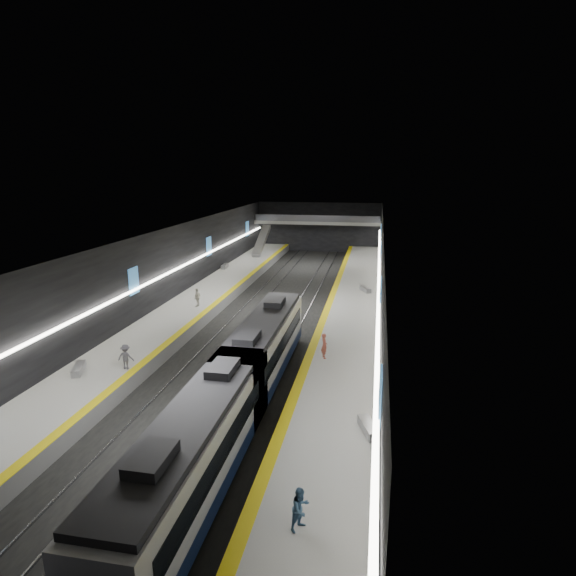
% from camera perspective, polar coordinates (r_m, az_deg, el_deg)
% --- Properties ---
extents(ground, '(70.00, 70.00, 0.00)m').
position_cam_1_polar(ground, '(46.27, -1.72, -2.86)').
color(ground, black).
rests_on(ground, ground).
extents(ceiling, '(20.00, 70.00, 0.04)m').
position_cam_1_polar(ceiling, '(44.60, -1.80, 7.01)').
color(ceiling, beige).
rests_on(ceiling, wall_left).
extents(wall_left, '(0.04, 70.00, 8.00)m').
position_cam_1_polar(wall_left, '(48.37, -13.42, 2.39)').
color(wall_left, black).
rests_on(wall_left, ground).
extents(wall_right, '(0.04, 70.00, 8.00)m').
position_cam_1_polar(wall_right, '(44.25, 11.00, 1.44)').
color(wall_right, black).
rests_on(wall_right, ground).
extents(wall_back, '(20.00, 0.04, 8.00)m').
position_cam_1_polar(wall_back, '(79.37, 3.70, 7.21)').
color(wall_back, black).
rests_on(wall_back, ground).
extents(platform_left, '(5.00, 70.00, 1.00)m').
position_cam_1_polar(platform_left, '(48.24, -10.47, -1.77)').
color(platform_left, slate).
rests_on(platform_left, ground).
extents(tile_surface_left, '(5.00, 70.00, 0.02)m').
position_cam_1_polar(tile_surface_left, '(48.11, -10.49, -1.18)').
color(tile_surface_left, '#B0B0AB').
rests_on(tile_surface_left, platform_left).
extents(tactile_strip_left, '(0.60, 70.00, 0.02)m').
position_cam_1_polar(tactile_strip_left, '(47.37, -8.01, -1.31)').
color(tactile_strip_left, yellow).
rests_on(tactile_strip_left, platform_left).
extents(platform_right, '(5.00, 70.00, 1.00)m').
position_cam_1_polar(platform_right, '(45.18, 7.62, -2.75)').
color(platform_right, slate).
rests_on(platform_right, ground).
extents(tile_surface_right, '(5.00, 70.00, 0.02)m').
position_cam_1_polar(tile_surface_right, '(45.03, 7.64, -2.13)').
color(tile_surface_right, '#B0B0AB').
rests_on(tile_surface_right, platform_right).
extents(tactile_strip_right, '(0.60, 70.00, 0.02)m').
position_cam_1_polar(tactile_strip_right, '(45.19, 4.85, -1.98)').
color(tactile_strip_right, yellow).
rests_on(tactile_strip_right, platform_right).
extents(rails, '(6.52, 70.00, 0.12)m').
position_cam_1_polar(rails, '(46.26, -1.72, -2.79)').
color(rails, gray).
rests_on(rails, ground).
extents(train, '(2.69, 26.96, 3.60)m').
position_cam_1_polar(train, '(26.30, -6.08, -11.46)').
color(train, '#111E3E').
rests_on(train, ground).
extents(ad_posters, '(19.94, 53.50, 2.20)m').
position_cam_1_polar(ad_posters, '(46.12, -1.50, 2.85)').
color(ad_posters, teal).
rests_on(ad_posters, wall_left).
extents(cove_light_left, '(0.25, 68.60, 0.12)m').
position_cam_1_polar(cove_light_left, '(48.33, -13.19, 2.15)').
color(cove_light_left, white).
rests_on(cove_light_left, wall_left).
extents(cove_light_right, '(0.25, 68.60, 0.12)m').
position_cam_1_polar(cove_light_right, '(44.29, 10.73, 1.20)').
color(cove_light_right, white).
rests_on(cove_light_right, wall_right).
extents(mezzanine_bridge, '(20.00, 3.00, 1.50)m').
position_cam_1_polar(mezzanine_bridge, '(77.20, 3.52, 7.80)').
color(mezzanine_bridge, gray).
rests_on(mezzanine_bridge, wall_left).
extents(escalator, '(1.20, 7.50, 3.92)m').
position_cam_1_polar(escalator, '(72.07, -3.16, 5.64)').
color(escalator, '#99999E').
rests_on(escalator, platform_left).
extents(bench_left_near, '(1.19, 1.95, 0.46)m').
position_cam_1_polar(bench_left_near, '(33.29, -23.57, -8.78)').
color(bench_left_near, '#99999E').
rests_on(bench_left_near, platform_left).
extents(bench_left_far, '(0.68, 2.01, 0.48)m').
position_cam_1_polar(bench_left_far, '(61.88, -7.50, 2.56)').
color(bench_left_far, '#99999E').
rests_on(bench_left_far, platform_left).
extents(bench_right_near, '(1.14, 2.00, 0.47)m').
position_cam_1_polar(bench_right_near, '(24.61, 9.49, -16.03)').
color(bench_right_near, '#99999E').
rests_on(bench_right_near, platform_right).
extents(bench_right_far, '(1.29, 1.99, 0.47)m').
position_cam_1_polar(bench_right_far, '(50.43, 9.14, -0.15)').
color(bench_right_far, '#99999E').
rests_on(bench_right_far, platform_right).
extents(passenger_right_a, '(0.63, 0.74, 1.73)m').
position_cam_1_polar(passenger_right_a, '(32.58, 4.32, -6.87)').
color(passenger_right_a, '#B95745').
rests_on(passenger_right_a, platform_right).
extents(passenger_right_b, '(0.95, 1.00, 1.62)m').
position_cam_1_polar(passenger_right_b, '(18.67, 1.51, -24.72)').
color(passenger_right_b, '#436B92').
rests_on(passenger_right_b, platform_right).
extents(passenger_left_a, '(0.54, 1.07, 1.75)m').
position_cam_1_polar(passenger_left_a, '(45.03, -10.68, -1.11)').
color(passenger_left_a, beige).
rests_on(passenger_left_a, platform_left).
extents(passenger_left_b, '(1.08, 0.65, 1.63)m').
position_cam_1_polar(passenger_left_b, '(32.51, -18.68, -7.76)').
color(passenger_left_b, '#48464F').
rests_on(passenger_left_b, platform_left).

